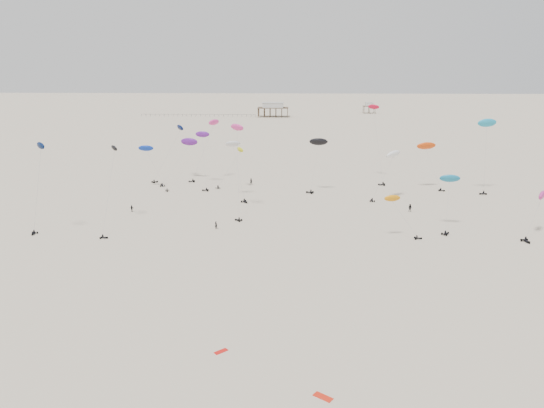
{
  "coord_description": "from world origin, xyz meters",
  "views": [
    {
      "loc": [
        4.37,
        -19.11,
        35.4
      ],
      "look_at": [
        0.0,
        88.0,
        7.0
      ],
      "focal_mm": 35.0,
      "sensor_mm": 36.0,
      "label": 1
    }
  ],
  "objects_px": {
    "pavilion_small": "(369,108)",
    "rig_0": "(149,154)",
    "rig_4": "(237,161)",
    "rig_9": "(377,136)",
    "spectator_0": "(216,229)",
    "pavilion_main": "(273,111)"
  },
  "relations": [
    {
      "from": "rig_9",
      "to": "pavilion_small",
      "type": "bearing_deg",
      "value": 2.08
    },
    {
      "from": "rig_0",
      "to": "rig_4",
      "type": "relative_size",
      "value": 0.86
    },
    {
      "from": "pavilion_main",
      "to": "rig_9",
      "type": "xyz_separation_m",
      "value": [
        39.94,
        -205.66,
        9.66
      ]
    },
    {
      "from": "pavilion_main",
      "to": "rig_9",
      "type": "bearing_deg",
      "value": -79.01
    },
    {
      "from": "rig_0",
      "to": "rig_9",
      "type": "xyz_separation_m",
      "value": [
        67.52,
        12.74,
        3.85
      ]
    },
    {
      "from": "pavilion_main",
      "to": "rig_0",
      "type": "relative_size",
      "value": 1.53
    },
    {
      "from": "spectator_0",
      "to": "pavilion_main",
      "type": "bearing_deg",
      "value": -62.97
    },
    {
      "from": "rig_0",
      "to": "pavilion_small",
      "type": "bearing_deg",
      "value": -123.36
    },
    {
      "from": "rig_0",
      "to": "rig_4",
      "type": "xyz_separation_m",
      "value": [
        26.76,
        -11.23,
        0.15
      ]
    },
    {
      "from": "pavilion_small",
      "to": "rig_0",
      "type": "relative_size",
      "value": 0.66
    },
    {
      "from": "pavilion_small",
      "to": "rig_4",
      "type": "xyz_separation_m",
      "value": [
        -70.82,
        -259.62,
        6.7
      ]
    },
    {
      "from": "pavilion_small",
      "to": "spectator_0",
      "type": "height_order",
      "value": "pavilion_small"
    },
    {
      "from": "rig_0",
      "to": "spectator_0",
      "type": "height_order",
      "value": "rig_0"
    },
    {
      "from": "rig_4",
      "to": "rig_0",
      "type": "bearing_deg",
      "value": -59.06
    },
    {
      "from": "rig_9",
      "to": "spectator_0",
      "type": "relative_size",
      "value": 12.11
    },
    {
      "from": "pavilion_small",
      "to": "rig_0",
      "type": "height_order",
      "value": "rig_0"
    },
    {
      "from": "rig_0",
      "to": "rig_9",
      "type": "relative_size",
      "value": 0.57
    },
    {
      "from": "spectator_0",
      "to": "rig_4",
      "type": "bearing_deg",
      "value": -66.08
    },
    {
      "from": "pavilion_main",
      "to": "rig_0",
      "type": "height_order",
      "value": "rig_0"
    },
    {
      "from": "spectator_0",
      "to": "pavilion_small",
      "type": "bearing_deg",
      "value": -76.56
    },
    {
      "from": "rig_0",
      "to": "rig_4",
      "type": "bearing_deg",
      "value": 145.33
    },
    {
      "from": "pavilion_small",
      "to": "spectator_0",
      "type": "distance_m",
      "value": 296.56
    }
  ]
}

